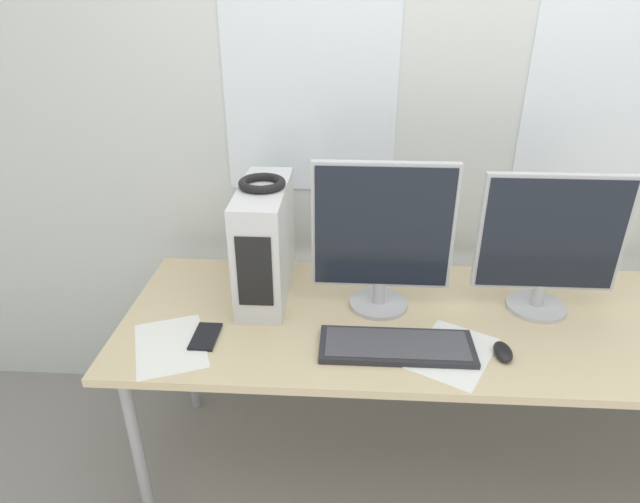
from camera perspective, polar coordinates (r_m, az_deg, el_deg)
wall_back at (r=2.12m, az=14.57°, el=15.51°), size 8.00×0.07×2.70m
desk at (r=1.91m, az=14.82°, el=-8.03°), size 2.30×0.76×0.72m
pc_tower at (r=1.89m, az=-5.89°, el=1.02°), size 0.16×0.44×0.41m
headphones at (r=1.81m, az=-6.21°, el=7.27°), size 0.16×0.16×0.03m
monitor_main at (r=1.77m, az=6.66°, el=1.70°), size 0.47×0.20×0.52m
monitor_right_near at (r=1.91m, az=23.29°, el=0.89°), size 0.47×0.20×0.49m
keyboard at (r=1.70m, az=8.17°, el=-9.97°), size 0.48×0.18×0.02m
mouse at (r=1.75m, az=18.94°, el=-10.07°), size 0.05×0.10×0.03m
cell_phone at (r=1.77m, az=-12.11°, el=-8.86°), size 0.08×0.14×0.01m
paper_sheet_left at (r=1.72m, az=14.03°, el=-10.48°), size 0.33×0.36×0.00m
paper_sheet_front at (r=1.77m, az=-15.67°, el=-9.60°), size 0.30×0.35×0.00m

